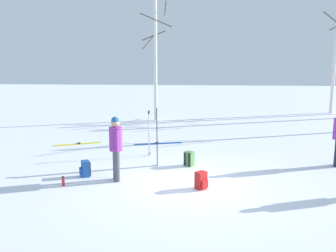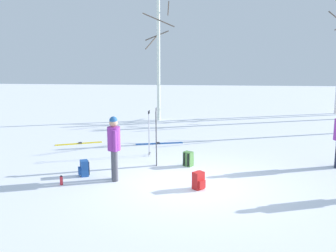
# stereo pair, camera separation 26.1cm
# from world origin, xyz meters

# --- Properties ---
(ground_plane) EXTENTS (60.00, 60.00, 0.00)m
(ground_plane) POSITION_xyz_m (0.00, 0.00, 0.00)
(ground_plane) COLOR white
(person_0) EXTENTS (0.34, 0.50, 1.72)m
(person_0) POSITION_xyz_m (-2.00, 0.17, 0.98)
(person_0) COLOR #4C4C56
(person_0) RESTS_ON ground_plane
(ski_pair_planted_0) EXTENTS (0.02, 0.23, 1.76)m
(ski_pair_planted_0) POSITION_xyz_m (-1.05, 1.53, 0.87)
(ski_pair_planted_0) COLOR black
(ski_pair_planted_0) RESTS_ON ground_plane
(ski_pair_lying_0) EXTENTS (1.64, 0.83, 0.05)m
(ski_pair_lying_0) POSITION_xyz_m (-4.24, 4.11, 0.01)
(ski_pair_lying_0) COLOR yellow
(ski_pair_lying_0) RESTS_ON ground_plane
(ski_pair_lying_1) EXTENTS (1.75, 0.59, 0.05)m
(ski_pair_lying_1) POSITION_xyz_m (-1.27, 4.38, 0.01)
(ski_pair_lying_1) COLOR blue
(ski_pair_lying_1) RESTS_ON ground_plane
(ski_poles_0) EXTENTS (0.07, 0.26, 1.49)m
(ski_poles_0) POSITION_xyz_m (-1.42, 2.69, 0.79)
(ski_poles_0) COLOR #B2B2BC
(ski_poles_0) RESTS_ON ground_plane
(backpack_0) EXTENTS (0.34, 0.32, 0.44)m
(backpack_0) POSITION_xyz_m (-2.92, 0.43, 0.21)
(backpack_0) COLOR #1E4C99
(backpack_0) RESTS_ON ground_plane
(backpack_1) EXTENTS (0.34, 0.35, 0.44)m
(backpack_1) POSITION_xyz_m (0.22, -0.34, 0.21)
(backpack_1) COLOR red
(backpack_1) RESTS_ON ground_plane
(backpack_2) EXTENTS (0.33, 0.34, 0.44)m
(backpack_2) POSITION_xyz_m (-0.09, 1.62, 0.21)
(backpack_2) COLOR #4C7F3F
(backpack_2) RESTS_ON ground_plane
(water_bottle_0) EXTENTS (0.08, 0.08, 0.25)m
(water_bottle_0) POSITION_xyz_m (-3.28, -0.33, 0.12)
(water_bottle_0) COLOR red
(water_bottle_0) RESTS_ON ground_plane
(birch_tree_0) EXTENTS (1.54, 1.57, 6.09)m
(birch_tree_0) POSITION_xyz_m (-1.82, 9.37, 3.18)
(birch_tree_0) COLOR silver
(birch_tree_0) RESTS_ON ground_plane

